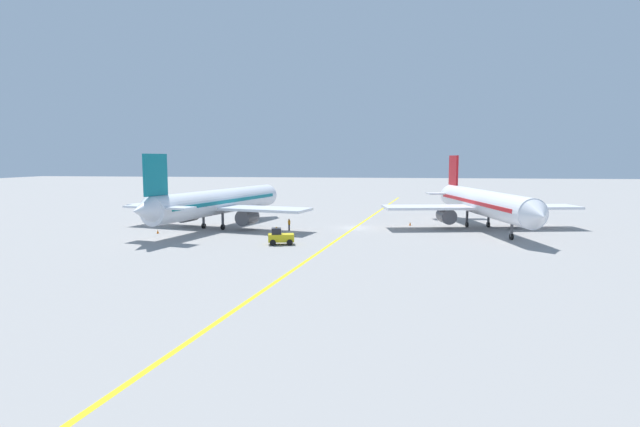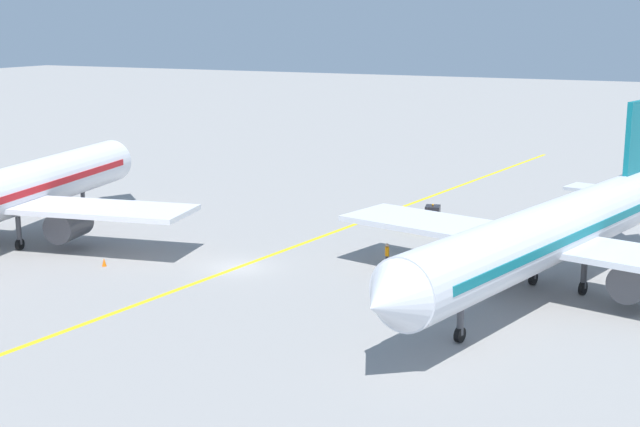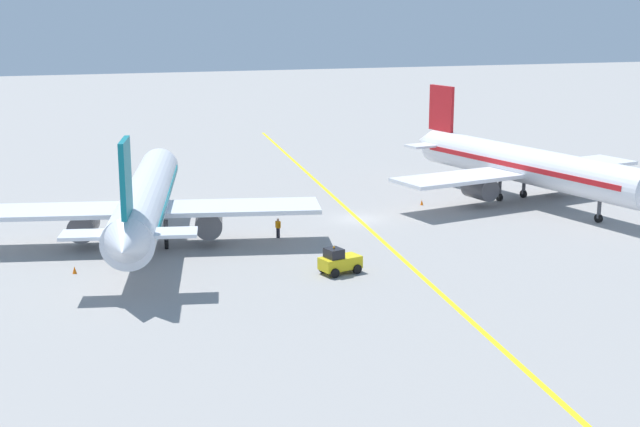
{
  "view_description": "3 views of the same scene",
  "coord_description": "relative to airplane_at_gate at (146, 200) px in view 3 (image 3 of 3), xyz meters",
  "views": [
    {
      "loc": [
        4.82,
        -72.1,
        9.94
      ],
      "look_at": [
        -4.55,
        -4.12,
        2.47
      ],
      "focal_mm": 28.0,
      "sensor_mm": 36.0,
      "label": 1
    },
    {
      "loc": [
        -29.53,
        48.49,
        15.97
      ],
      "look_at": [
        -3.3,
        -5.65,
        2.85
      ],
      "focal_mm": 50.0,
      "sensor_mm": 36.0,
      "label": 2
    },
    {
      "loc": [
        -29.42,
        -73.97,
        18.8
      ],
      "look_at": [
        -5.6,
        -5.4,
        2.13
      ],
      "focal_mm": 50.0,
      "sensor_mm": 36.0,
      "label": 3
    }
  ],
  "objects": [
    {
      "name": "airplane_adjacent_stand",
      "position": [
        37.76,
        4.24,
        0.0
      ],
      "size": [
        28.48,
        35.39,
        10.6
      ],
      "color": "white",
      "rests_on": "ground"
    },
    {
      "name": "traffic_cone_near_nose",
      "position": [
        -6.31,
        -6.53,
        -3.43
      ],
      "size": [
        0.32,
        0.32,
        0.55
      ],
      "primitive_type": "cone",
      "color": "orange",
      "rests_on": "ground"
    },
    {
      "name": "baggage_tug_white",
      "position": [
        11.93,
        -12.84,
        -2.81
      ],
      "size": [
        3.26,
        2.31,
        2.11
      ],
      "color": "gold",
      "rests_on": "ground"
    },
    {
      "name": "ground_crew_worker",
      "position": [
        10.69,
        -1.41,
        -2.8
      ],
      "size": [
        0.38,
        0.51,
        1.68
      ],
      "color": "#23232D",
      "rests_on": "ground"
    },
    {
      "name": "airplane_at_gate",
      "position": [
        0.0,
        0.0,
        0.0
      ],
      "size": [
        28.45,
        35.21,
        10.6
      ],
      "color": "silver",
      "rests_on": "ground"
    },
    {
      "name": "ground_plane",
      "position": [
        19.59,
        2.74,
        -3.71
      ],
      "size": [
        400.0,
        400.0,
        0.0
      ],
      "primitive_type": "plane",
      "color": "gray"
    },
    {
      "name": "traffic_cone_mid_apron",
      "position": [
        27.72,
        6.3,
        -3.43
      ],
      "size": [
        0.32,
        0.32,
        0.55
      ],
      "primitive_type": "cone",
      "color": "orange",
      "rests_on": "ground"
    },
    {
      "name": "apron_yellow_centreline",
      "position": [
        19.59,
        2.74,
        -3.71
      ],
      "size": [
        15.37,
        119.11,
        0.01
      ],
      "primitive_type": "cube",
      "rotation": [
        0.0,
        0.0,
        -0.13
      ],
      "color": "yellow",
      "rests_on": "ground"
    }
  ]
}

